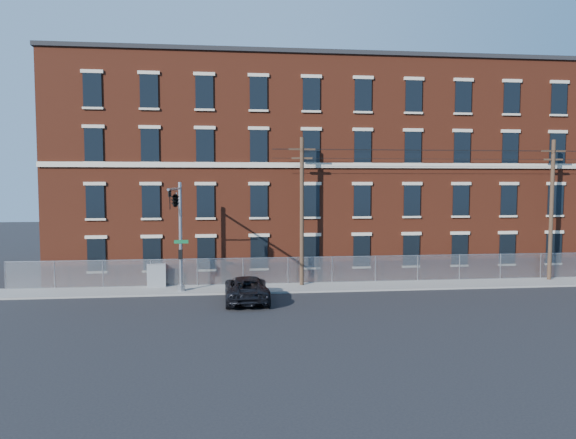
# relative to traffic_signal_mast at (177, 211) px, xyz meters

# --- Properties ---
(ground) EXTENTS (140.00, 140.00, 0.00)m
(ground) POSITION_rel_traffic_signal_mast_xyz_m (6.00, -2.18, -5.39)
(ground) COLOR black
(ground) RESTS_ON ground
(sidewalk) EXTENTS (65.00, 3.00, 0.12)m
(sidewalk) POSITION_rel_traffic_signal_mast_xyz_m (18.00, 2.82, -5.33)
(sidewalk) COLOR gray
(sidewalk) RESTS_ON ground
(mill_building) EXTENTS (55.30, 14.32, 16.30)m
(mill_building) POSITION_rel_traffic_signal_mast_xyz_m (18.00, 11.75, 2.76)
(mill_building) COLOR #5F2413
(mill_building) RESTS_ON ground
(chain_link_fence) EXTENTS (59.06, 0.06, 1.85)m
(chain_link_fence) POSITION_rel_traffic_signal_mast_xyz_m (18.00, 4.12, -4.33)
(chain_link_fence) COLOR #A5A8AD
(chain_link_fence) RESTS_ON ground
(traffic_signal_mast) EXTENTS (0.90, 6.75, 7.00)m
(traffic_signal_mast) POSITION_rel_traffic_signal_mast_xyz_m (0.00, 0.00, 0.00)
(traffic_signal_mast) COLOR #9EA0A5
(traffic_signal_mast) RESTS_ON ground
(utility_pole_near) EXTENTS (1.80, 0.28, 10.00)m
(utility_pole_near) POSITION_rel_traffic_signal_mast_xyz_m (8.00, 3.42, -0.05)
(utility_pole_near) COLOR #3F2D1F
(utility_pole_near) RESTS_ON ground
(utility_pole_mid) EXTENTS (1.80, 0.28, 10.00)m
(utility_pole_mid) POSITION_rel_traffic_signal_mast_xyz_m (26.00, 3.42, -0.05)
(utility_pole_mid) COLOR #3F2D1F
(utility_pole_mid) RESTS_ON ground
(overhead_wires) EXTENTS (40.00, 0.62, 0.62)m
(overhead_wires) POSITION_rel_traffic_signal_mast_xyz_m (26.00, 3.42, 3.73)
(overhead_wires) COLOR black
(overhead_wires) RESTS_ON ground
(pickup_truck) EXTENTS (2.59, 5.51, 1.52)m
(pickup_truck) POSITION_rel_traffic_signal_mast_xyz_m (4.11, -0.59, -4.63)
(pickup_truck) COLOR black
(pickup_truck) RESTS_ON ground
(utility_cabinet) EXTENTS (1.29, 0.79, 1.51)m
(utility_cabinet) POSITION_rel_traffic_signal_mast_xyz_m (-1.77, 3.82, -4.51)
(utility_cabinet) COLOR gray
(utility_cabinet) RESTS_ON sidewalk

